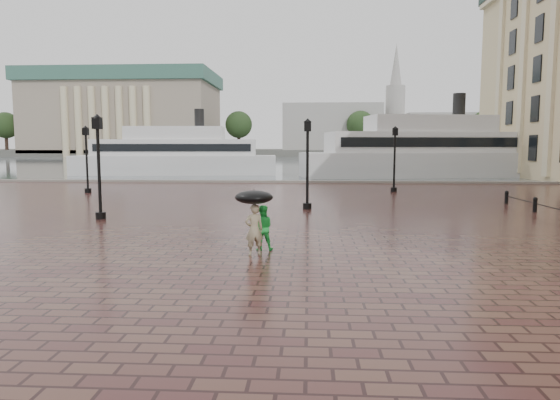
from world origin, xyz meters
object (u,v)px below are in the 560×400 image
Objects in this scene: child_pedestrian at (262,228)px; ferry_near at (176,155)px; adult_pedestrian at (254,230)px; street_lamps at (230,161)px; ferry_far at (429,152)px.

child_pedestrian is 0.06× the size of ferry_near.
ferry_near is at bearing -93.50° from adult_pedestrian.
child_pedestrian is (3.17, -13.60, -1.63)m from street_lamps.
ferry_far reaches higher than child_pedestrian.
street_lamps is at bearing -83.55° from child_pedestrian.
street_lamps is 0.95× the size of ferry_near.
ferry_near is at bearing 164.74° from ferry_far.
adult_pedestrian is 1.09× the size of child_pedestrian.
ferry_near is at bearing 111.23° from street_lamps.
ferry_near reaches higher than child_pedestrian.
ferry_far reaches higher than street_lamps.
street_lamps is 29.17m from ferry_far.
street_lamps is 14.19× the size of adult_pedestrian.
ferry_near is 0.84× the size of ferry_far.
ferry_far is at bearing -10.47° from ferry_near.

